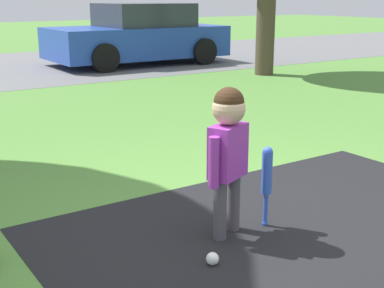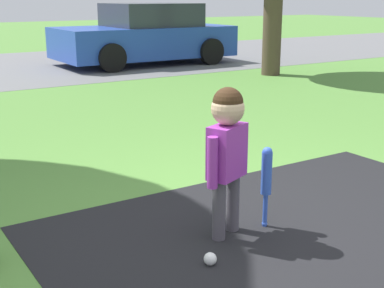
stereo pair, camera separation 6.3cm
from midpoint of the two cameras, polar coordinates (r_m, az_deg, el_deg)
name	(u,v)px [view 1 (the left image)]	position (r m, az deg, el deg)	size (l,w,h in m)	color
ground_plane	(245,238)	(3.45, 5.15, -10.00)	(60.00, 60.00, 0.00)	#518438
child	(228,141)	(3.28, 3.33, 0.29)	(0.37, 0.23, 0.96)	#4C4751
baseball_bat	(267,175)	(3.51, 7.48, -3.35)	(0.07, 0.07, 0.55)	blue
sports_ball	(213,259)	(3.11, 1.61, -12.14)	(0.08, 0.08, 0.08)	white
parked_car	(138,36)	(12.23, -5.92, 11.41)	(3.87, 2.09, 1.32)	#2347AD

